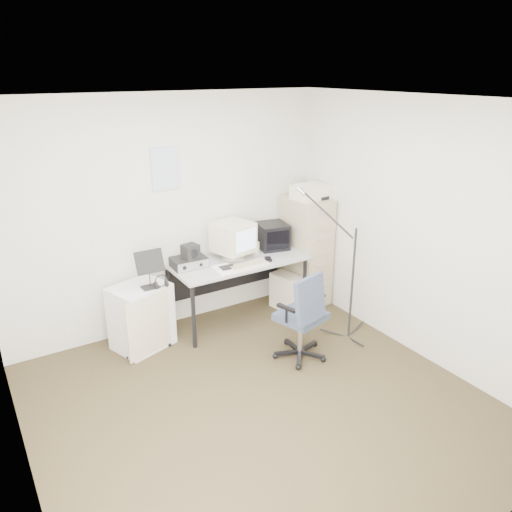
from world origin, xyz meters
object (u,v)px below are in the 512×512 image
filing_cabinet (305,250)px  desk (239,290)px  office_chair (301,315)px  side_cart (141,316)px

filing_cabinet → desk: bearing=-178.2°
desk → office_chair: (0.12, -1.01, 0.10)m
filing_cabinet → desk: (-0.95, -0.03, -0.29)m
side_cart → office_chair: bearing=-57.6°
desk → side_cart: (-1.14, 0.01, -0.03)m
filing_cabinet → side_cart: (-2.09, -0.02, -0.31)m
desk → office_chair: size_ratio=1.61×
office_chair → side_cart: 1.63m
desk → side_cart: 1.14m
office_chair → side_cart: size_ratio=1.38×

